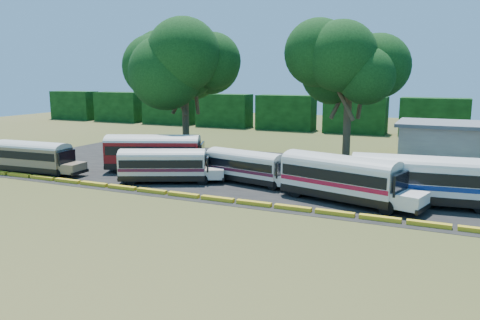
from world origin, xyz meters
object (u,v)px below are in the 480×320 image
at_px(bus_beige, 34,155).
at_px(tree_west, 185,62).
at_px(bus_red, 156,151).
at_px(bus_white_red, 342,176).
at_px(bus_cream_west, 165,164).

bearing_deg(bus_beige, tree_west, 58.38).
xyz_separation_m(bus_red, bus_white_red, (19.19, -3.73, -0.10)).
distance_m(bus_cream_west, bus_white_red, 15.69).
xyz_separation_m(bus_beige, bus_white_red, (29.38, 1.93, 0.21)).
distance_m(bus_white_red, tree_west, 26.57).
xyz_separation_m(bus_beige, bus_cream_west, (13.69, 1.91, -0.08)).
relative_size(bus_red, tree_west, 0.76).
height_order(bus_beige, bus_white_red, bus_white_red).
height_order(bus_cream_west, tree_west, tree_west).
relative_size(bus_cream_west, tree_west, 0.62).
xyz_separation_m(bus_cream_west, bus_white_red, (15.69, 0.02, 0.30)).
relative_size(bus_red, bus_white_red, 1.02).
bearing_deg(bus_cream_west, bus_red, 108.25).
relative_size(bus_beige, bus_red, 0.85).
xyz_separation_m(bus_red, tree_west, (-2.14, 9.39, 8.77)).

